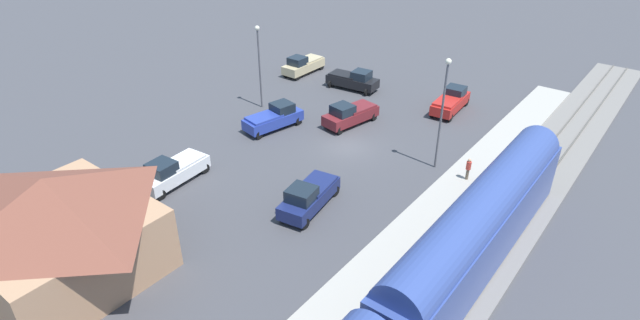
{
  "coord_description": "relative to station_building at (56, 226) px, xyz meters",
  "views": [
    {
      "loc": [
        -20.79,
        30.6,
        20.04
      ],
      "look_at": [
        -0.56,
        4.47,
        1.0
      ],
      "focal_mm": 28.39,
      "sensor_mm": 36.0,
      "label": 1
    }
  ],
  "objects": [
    {
      "name": "pickup_black",
      "position": [
        2.92,
        -32.88,
        -2.24
      ],
      "size": [
        5.57,
        2.89,
        2.14
      ],
      "color": "black",
      "rests_on": "ground"
    },
    {
      "name": "ground_plane",
      "position": [
        -4.0,
        -22.0,
        -3.26
      ],
      "size": [
        200.0,
        200.0,
        0.0
      ],
      "primitive_type": "plane",
      "color": "#424247"
    },
    {
      "name": "pedestrian_on_platform",
      "position": [
        -14.05,
        -22.87,
        -1.98
      ],
      "size": [
        0.36,
        0.36,
        1.71
      ],
      "color": "brown",
      "rests_on": "platform"
    },
    {
      "name": "pickup_white",
      "position": [
        2.9,
        -9.7,
        -2.24
      ],
      "size": [
        2.35,
        5.53,
        2.14
      ],
      "color": "white",
      "rests_on": "ground"
    },
    {
      "name": "light_pole_near_platform",
      "position": [
        -11.2,
        -23.5,
        2.14
      ],
      "size": [
        0.44,
        0.44,
        8.72
      ],
      "color": "#515156",
      "rests_on": "ground"
    },
    {
      "name": "station_building",
      "position": [
        0.0,
        0.0,
        0.0
      ],
      "size": [
        10.1,
        9.51,
        6.27
      ],
      "color": "tan",
      "rests_on": "ground"
    },
    {
      "name": "pickup_tan",
      "position": [
        10.05,
        -33.27,
        -2.24
      ],
      "size": [
        1.97,
        5.4,
        2.14
      ],
      "color": "#C6B284",
      "rests_on": "ground"
    },
    {
      "name": "light_pole_lot_center",
      "position": [
        7.29,
        -23.64,
        1.7
      ],
      "size": [
        0.44,
        0.44,
        7.91
      ],
      "color": "#515156",
      "rests_on": "ground"
    },
    {
      "name": "platform",
      "position": [
        -14.0,
        -22.0,
        -3.11
      ],
      "size": [
        3.2,
        46.0,
        0.3
      ],
      "color": "#A8A399",
      "rests_on": "ground"
    },
    {
      "name": "pickup_navy",
      "position": [
        -6.95,
        -13.2,
        -2.24
      ],
      "size": [
        2.81,
        5.65,
        2.14
      ],
      "color": "navy",
      "rests_on": "ground"
    },
    {
      "name": "railway_track",
      "position": [
        -18.0,
        -22.0,
        -3.17
      ],
      "size": [
        4.8,
        70.0,
        0.3
      ],
      "color": "slate",
      "rests_on": "ground"
    },
    {
      "name": "pickup_blue",
      "position": [
        3.21,
        -20.96,
        -2.24
      ],
      "size": [
        3.01,
        5.68,
        2.14
      ],
      "color": "#283D9E",
      "rests_on": "ground"
    },
    {
      "name": "pickup_maroon",
      "position": [
        -1.66,
        -25.67,
        -2.24
      ],
      "size": [
        2.95,
        5.67,
        2.14
      ],
      "color": "maroon",
      "rests_on": "ground"
    },
    {
      "name": "pickup_red",
      "position": [
        -7.55,
        -33.93,
        -2.24
      ],
      "size": [
        2.34,
        5.53,
        2.14
      ],
      "color": "red",
      "rests_on": "ground"
    }
  ]
}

